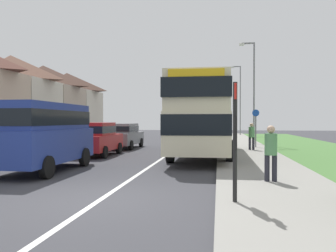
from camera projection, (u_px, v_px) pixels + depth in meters
name	position (u px, v px, depth m)	size (l,w,h in m)	color
ground_plane	(100.00, 200.00, 8.01)	(120.00, 120.00, 0.00)	#38383D
lane_marking_centre	(159.00, 160.00, 15.93)	(0.14, 60.00, 0.01)	silver
pavement_near_side	(259.00, 167.00, 13.35)	(3.20, 68.00, 0.12)	gray
double_decker_bus	(203.00, 114.00, 17.87)	(2.80, 11.09, 3.70)	beige
parked_van_blue	(43.00, 131.00, 12.52)	(2.11, 4.96, 2.41)	navy
parked_car_red	(96.00, 138.00, 18.05)	(1.88, 4.02, 1.71)	#B21E1E
parked_car_grey	(123.00, 135.00, 22.90)	(1.96, 4.58, 1.62)	slate
pedestrian_at_stop	(271.00, 151.00, 9.75)	(0.34, 0.34, 1.67)	#23232D
pedestrian_walking_away	(252.00, 135.00, 20.32)	(0.34, 0.34, 1.67)	#23232D
bus_stop_sign	(235.00, 133.00, 7.29)	(0.09, 0.52, 2.60)	black
cycle_route_sign	(256.00, 127.00, 22.39)	(0.44, 0.08, 2.52)	slate
street_lamp_mid	(253.00, 86.00, 25.80)	(1.14, 0.20, 7.54)	slate
street_lamp_far	(239.00, 96.00, 41.87)	(1.14, 0.20, 8.30)	slate
house_terrace_far_side	(28.00, 100.00, 33.47)	(7.06, 22.85, 7.50)	#C1A88E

